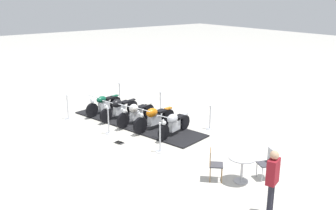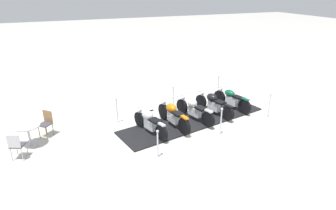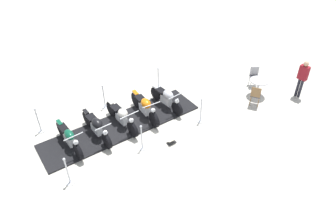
{
  "view_description": "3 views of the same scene",
  "coord_description": "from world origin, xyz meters",
  "views": [
    {
      "loc": [
        -8.1,
        -12.74,
        5.34
      ],
      "look_at": [
        0.69,
        -1.32,
        1.03
      ],
      "focal_mm": 39.85,
      "sensor_mm": 36.0,
      "label": 1
    },
    {
      "loc": [
        9.54,
        -5.06,
        5.18
      ],
      "look_at": [
        -0.15,
        -1.11,
        0.81
      ],
      "focal_mm": 30.77,
      "sensor_mm": 36.0,
      "label": 2
    },
    {
      "loc": [
        -9.45,
        2.08,
        8.12
      ],
      "look_at": [
        -0.38,
        -1.81,
        0.76
      ],
      "focal_mm": 33.6,
      "sensor_mm": 36.0,
      "label": 3
    }
  ],
  "objects": [
    {
      "name": "stanchion_right_rear",
      "position": [
        -0.95,
        -2.99,
        0.36
      ],
      "size": [
        0.33,
        0.33,
        1.11
      ],
      "color": "silver",
      "rests_on": "ground_plane"
    },
    {
      "name": "motorcycle_forest",
      "position": [
        -0.46,
        2.06,
        0.5
      ],
      "size": [
        2.04,
        0.81,
        0.92
      ],
      "rotation": [
        0.0,
        0.0,
        -2.88
      ],
      "color": "black",
      "rests_on": "display_platform"
    },
    {
      "name": "stanchion_left_front",
      "position": [
        0.95,
        2.99,
        0.4
      ],
      "size": [
        0.28,
        0.28,
        1.11
      ],
      "color": "silver",
      "rests_on": "ground_plane"
    },
    {
      "name": "cafe_table",
      "position": [
        -0.32,
        -6.19,
        0.59
      ],
      "size": [
        0.82,
        0.82,
        0.79
      ],
      "color": "#B7B7BC",
      "rests_on": "ground_plane"
    },
    {
      "name": "stanchion_left_rear",
      "position": [
        2.06,
        -2.36,
        0.32
      ],
      "size": [
        0.33,
        0.33,
        1.02
      ],
      "color": "silver",
      "rests_on": "ground_plane"
    },
    {
      "name": "motorcycle_cream",
      "position": [
        -0.04,
        -0.01,
        0.51
      ],
      "size": [
        2.19,
        0.89,
        0.93
      ],
      "rotation": [
        0.0,
        0.0,
        -2.89
      ],
      "color": "black",
      "rests_on": "display_platform"
    },
    {
      "name": "motorcycle_chrome",
      "position": [
        0.38,
        -2.08,
        0.53
      ],
      "size": [
        1.97,
        0.85,
        0.89
      ],
      "rotation": [
        0.0,
        0.0,
        -2.86
      ],
      "color": "black",
      "rests_on": "display_platform"
    },
    {
      "name": "cafe_chair_near_table",
      "position": [
        -0.91,
        -5.61,
        0.56
      ],
      "size": [
        0.57,
        0.57,
        0.97
      ],
      "rotation": [
        0.0,
        0.0,
        -0.78
      ],
      "color": "olive",
      "rests_on": "ground_plane"
    },
    {
      "name": "display_platform",
      "position": [
        0.0,
        0.0,
        0.03
      ],
      "size": [
        2.92,
        6.63,
        0.05
      ],
      "primitive_type": "cube",
      "rotation": [
        0.0,
        0.0,
        -1.37
      ],
      "color": "black",
      "rests_on": "ground_plane"
    },
    {
      "name": "stanchion_right_mid",
      "position": [
        -1.5,
        -0.31,
        0.39
      ],
      "size": [
        0.29,
        0.29,
        1.09
      ],
      "color": "silver",
      "rests_on": "ground_plane"
    },
    {
      "name": "info_placard",
      "position": [
        -1.66,
        -1.4,
        0.07
      ],
      "size": [
        0.3,
        0.39,
        0.22
      ],
      "rotation": [
        0.0,
        0.0,
        1.78
      ],
      "color": "#333338",
      "rests_on": "ground_plane"
    },
    {
      "name": "stanchion_left_mid",
      "position": [
        1.5,
        0.31,
        0.35
      ],
      "size": [
        0.34,
        0.34,
        1.12
      ],
      "color": "silver",
      "rests_on": "ground_plane"
    },
    {
      "name": "motorcycle_black",
      "position": [
        -0.26,
        1.02,
        0.52
      ],
      "size": [
        2.18,
        0.8,
        0.9
      ],
      "rotation": [
        0.0,
        0.0,
        -2.9
      ],
      "color": "black",
      "rests_on": "display_platform"
    },
    {
      "name": "stanchion_right_front",
      "position": [
        -2.06,
        2.36,
        0.37
      ],
      "size": [
        0.32,
        0.32,
        1.12
      ],
      "color": "silver",
      "rests_on": "ground_plane"
    },
    {
      "name": "motorcycle_copper",
      "position": [
        0.17,
        -1.04,
        0.53
      ],
      "size": [
        2.21,
        0.76,
        0.95
      ],
      "rotation": [
        0.0,
        0.0,
        -3.0
      ],
      "color": "black",
      "rests_on": "display_platform"
    },
    {
      "name": "ground_plane",
      "position": [
        0.0,
        0.0,
        0.0
      ],
      "size": [
        80.0,
        80.0,
        0.0
      ],
      "primitive_type": "plane",
      "color": "beige"
    },
    {
      "name": "cafe_chair_across_table",
      "position": [
        0.44,
        -6.51,
        0.54
      ],
      "size": [
        0.52,
        0.52,
        0.93
      ],
      "rotation": [
        0.0,
        0.0,
        2.74
      ],
      "color": "#B7B7BC",
      "rests_on": "ground_plane"
    }
  ]
}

